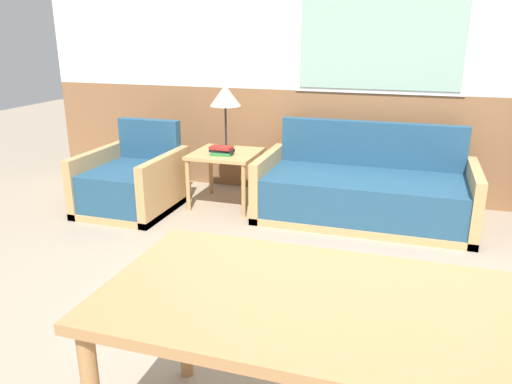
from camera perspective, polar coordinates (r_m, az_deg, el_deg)
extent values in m
plane|color=gray|center=(2.74, 9.22, -17.73)|extent=(16.00, 16.00, 0.00)
cube|color=#8E603D|center=(4.97, 14.30, 4.96)|extent=(7.20, 0.06, 1.03)
cube|color=white|center=(4.82, 14.16, 17.97)|extent=(1.54, 0.01, 1.20)
cube|color=#99BCA8|center=(4.81, 14.15, 17.97)|extent=(1.46, 0.02, 1.12)
cube|color=tan|center=(4.50, 12.04, -2.71)|extent=(1.82, 0.87, 0.06)
cube|color=navy|center=(4.42, 12.18, -0.40)|extent=(1.66, 0.79, 0.33)
cube|color=navy|center=(4.71, 13.01, 5.38)|extent=(1.66, 0.10, 0.41)
cube|color=tan|center=(4.58, 1.35, 1.19)|extent=(0.08, 0.87, 0.53)
cube|color=tan|center=(4.44, 23.47, -0.90)|extent=(0.08, 0.87, 0.53)
cube|color=tan|center=(4.79, -13.89, -1.57)|extent=(0.78, 0.88, 0.06)
cube|color=navy|center=(4.71, -14.20, 0.63)|extent=(0.62, 0.80, 0.34)
cube|color=navy|center=(4.96, -12.05, 5.94)|extent=(0.62, 0.10, 0.38)
cube|color=tan|center=(4.91, -17.59, 1.51)|extent=(0.08, 0.88, 0.54)
cube|color=tan|center=(4.55, -10.35, 0.79)|extent=(0.08, 0.88, 0.54)
cube|color=tan|center=(4.66, -3.50, 4.38)|extent=(0.60, 0.60, 0.03)
cylinder|color=tan|center=(4.60, -7.79, 0.74)|extent=(0.04, 0.04, 0.48)
cylinder|color=tan|center=(4.40, -1.43, 0.11)|extent=(0.04, 0.04, 0.48)
cylinder|color=tan|center=(5.07, -5.19, 2.46)|extent=(0.04, 0.04, 0.48)
cylinder|color=tan|center=(4.89, 0.65, 1.96)|extent=(0.04, 0.04, 0.48)
cylinder|color=#262628|center=(4.76, -3.43, 4.99)|extent=(0.14, 0.14, 0.02)
cylinder|color=#262628|center=(4.72, -3.47, 7.44)|extent=(0.02, 0.02, 0.39)
cone|color=beige|center=(4.68, -3.54, 10.96)|extent=(0.29, 0.29, 0.19)
cube|color=#2D7F3D|center=(4.57, -3.90, 4.44)|extent=(0.20, 0.17, 0.03)
cube|color=black|center=(4.56, -3.92, 4.76)|extent=(0.22, 0.11, 0.03)
cube|color=#B22823|center=(4.55, -4.00, 5.06)|extent=(0.21, 0.13, 0.03)
cube|color=#B27F4C|center=(1.73, 14.56, -13.30)|extent=(1.93, 0.82, 0.04)
cylinder|color=#B27F4C|center=(2.41, -8.23, -13.36)|extent=(0.06, 0.06, 0.69)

